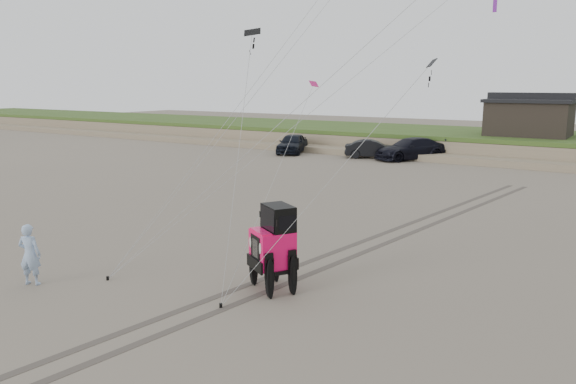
{
  "coord_description": "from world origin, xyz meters",
  "views": [
    {
      "loc": [
        10.15,
        -10.83,
        5.8
      ],
      "look_at": [
        1.22,
        3.0,
        2.6
      ],
      "focal_mm": 35.0,
      "sensor_mm": 36.0,
      "label": 1
    }
  ],
  "objects_px": {
    "cabin": "(530,116)",
    "truck_c": "(410,149)",
    "truck_a": "(292,143)",
    "truck_b": "(372,149)",
    "man": "(30,254)",
    "jeep": "(273,257)"
  },
  "relations": [
    {
      "from": "truck_c",
      "to": "truck_a",
      "type": "bearing_deg",
      "value": -137.91
    },
    {
      "from": "truck_b",
      "to": "jeep",
      "type": "bearing_deg",
      "value": 173.79
    },
    {
      "from": "cabin",
      "to": "truck_b",
      "type": "bearing_deg",
      "value": -144.3
    },
    {
      "from": "truck_b",
      "to": "man",
      "type": "xyz_separation_m",
      "value": [
        3.47,
        -31.5,
        0.2
      ]
    },
    {
      "from": "truck_c",
      "to": "man",
      "type": "height_order",
      "value": "man"
    },
    {
      "from": "truck_b",
      "to": "jeep",
      "type": "xyz_separation_m",
      "value": [
        9.64,
        -28.02,
        0.27
      ]
    },
    {
      "from": "cabin",
      "to": "man",
      "type": "bearing_deg",
      "value": -99.72
    },
    {
      "from": "cabin",
      "to": "jeep",
      "type": "height_order",
      "value": "cabin"
    },
    {
      "from": "truck_b",
      "to": "jeep",
      "type": "relative_size",
      "value": 0.82
    },
    {
      "from": "jeep",
      "to": "man",
      "type": "height_order",
      "value": "jeep"
    },
    {
      "from": "truck_c",
      "to": "cabin",
      "type": "bearing_deg",
      "value": 76.03
    },
    {
      "from": "truck_a",
      "to": "truck_b",
      "type": "height_order",
      "value": "truck_a"
    },
    {
      "from": "truck_a",
      "to": "truck_b",
      "type": "xyz_separation_m",
      "value": [
        6.96,
        0.83,
        -0.11
      ]
    },
    {
      "from": "truck_a",
      "to": "truck_b",
      "type": "distance_m",
      "value": 7.01
    },
    {
      "from": "cabin",
      "to": "truck_c",
      "type": "distance_m",
      "value": 10.11
    },
    {
      "from": "cabin",
      "to": "truck_a",
      "type": "relative_size",
      "value": 1.33
    },
    {
      "from": "cabin",
      "to": "jeep",
      "type": "bearing_deg",
      "value": -90.77
    },
    {
      "from": "jeep",
      "to": "man",
      "type": "bearing_deg",
      "value": -119.06
    },
    {
      "from": "truck_c",
      "to": "jeep",
      "type": "distance_m",
      "value": 29.45
    },
    {
      "from": "cabin",
      "to": "truck_b",
      "type": "distance_m",
      "value": 12.71
    },
    {
      "from": "truck_b",
      "to": "truck_c",
      "type": "height_order",
      "value": "truck_c"
    },
    {
      "from": "cabin",
      "to": "jeep",
      "type": "relative_size",
      "value": 1.22
    }
  ]
}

